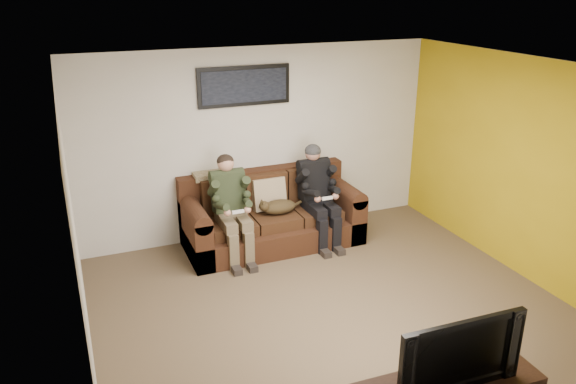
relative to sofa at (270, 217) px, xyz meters
name	(u,v)px	position (x,y,z in m)	size (l,w,h in m)	color
floor	(331,308)	(0.02, -1.83, -0.36)	(5.00, 5.00, 0.00)	brown
ceiling	(338,70)	(0.02, -1.83, 2.24)	(5.00, 5.00, 0.00)	silver
wall_back	(261,143)	(0.02, 0.42, 0.94)	(5.00, 5.00, 0.00)	beige
wall_front	(484,310)	(0.02, -4.08, 0.94)	(5.00, 5.00, 0.00)	beige
wall_left	(76,238)	(-2.48, -1.83, 0.94)	(4.50, 4.50, 0.00)	beige
wall_right	(524,169)	(2.52, -1.83, 0.94)	(4.50, 4.50, 0.00)	beige
accent_wall_right	(523,169)	(2.51, -1.83, 0.94)	(4.50, 4.50, 0.00)	#B59712
sofa	(270,217)	(0.00, 0.00, 0.00)	(2.35, 1.02, 0.96)	#381D10
throw_pillow	(269,194)	(0.00, 0.04, 0.32)	(0.45, 0.13, 0.43)	tan
throw_blanket	(212,175)	(-0.71, 0.30, 0.60)	(0.48, 0.24, 0.09)	tan
person_left	(231,202)	(-0.61, -0.20, 0.39)	(0.51, 0.87, 1.33)	brown
person_right	(317,189)	(0.61, -0.20, 0.39)	(0.51, 0.86, 1.33)	black
cat	(278,207)	(0.04, -0.17, 0.21)	(0.66, 0.26, 0.24)	#4E3B1E
framed_poster	(244,86)	(-0.20, 0.38, 1.74)	(1.25, 0.05, 0.52)	black
television	(453,348)	(0.07, -3.78, 0.41)	(1.06, 0.14, 0.61)	black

